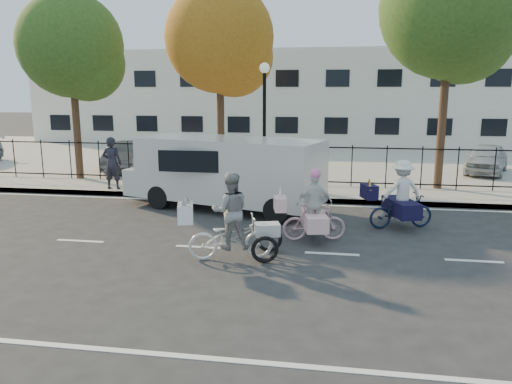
% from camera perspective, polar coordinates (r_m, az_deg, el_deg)
% --- Properties ---
extents(ground, '(120.00, 120.00, 0.00)m').
position_cam_1_polar(ground, '(11.69, -6.29, -6.30)').
color(ground, '#333334').
extents(road_markings, '(60.00, 9.52, 0.01)m').
position_cam_1_polar(road_markings, '(11.68, -6.29, -6.28)').
color(road_markings, silver).
rests_on(road_markings, ground).
extents(curb, '(60.00, 0.10, 0.15)m').
position_cam_1_polar(curb, '(16.42, -1.66, -0.67)').
color(curb, '#A8A399').
rests_on(curb, ground).
extents(sidewalk, '(60.00, 2.20, 0.15)m').
position_cam_1_polar(sidewalk, '(17.43, -1.02, 0.06)').
color(sidewalk, '#A8A399').
rests_on(sidewalk, ground).
extents(parking_lot, '(60.00, 15.60, 0.15)m').
position_cam_1_polar(parking_lot, '(26.12, 2.41, 3.97)').
color(parking_lot, '#A8A399').
rests_on(parking_lot, ground).
extents(iron_fence, '(58.00, 0.06, 1.50)m').
position_cam_1_polar(iron_fence, '(18.35, -0.43, 3.27)').
color(iron_fence, black).
rests_on(iron_fence, sidewalk).
extents(building, '(34.00, 10.00, 6.00)m').
position_cam_1_polar(building, '(35.83, 4.35, 10.75)').
color(building, silver).
rests_on(building, ground).
extents(lamppost, '(0.36, 0.36, 4.33)m').
position_cam_1_polar(lamppost, '(17.69, 0.97, 10.15)').
color(lamppost, black).
rests_on(lamppost, sidewalk).
extents(street_sign, '(0.85, 0.06, 1.80)m').
position_cam_1_polar(street_sign, '(18.29, -6.38, 4.80)').
color(street_sign, black).
rests_on(street_sign, sidewalk).
extents(zebra_trike, '(2.21, 1.29, 1.89)m').
position_cam_1_polar(zebra_trike, '(10.67, -2.88, -3.92)').
color(zebra_trike, silver).
rests_on(zebra_trike, ground).
extents(unicorn_bike, '(1.79, 1.27, 1.76)m').
position_cam_1_polar(unicorn_bike, '(12.03, 6.54, -2.55)').
color(unicorn_bike, '#D5A2AB').
rests_on(unicorn_bike, ground).
extents(bull_bike, '(2.00, 1.41, 1.80)m').
position_cam_1_polar(bull_bike, '(13.57, 16.19, -1.01)').
color(bull_bike, '#0F1934').
rests_on(bull_bike, ground).
extents(white_van, '(6.50, 3.56, 2.15)m').
position_cam_1_polar(white_van, '(15.06, -3.47, 2.49)').
color(white_van, silver).
rests_on(white_van, ground).
extents(pedestrian, '(0.70, 0.48, 1.83)m').
position_cam_1_polar(pedestrian, '(18.07, -16.13, 3.20)').
color(pedestrian, black).
rests_on(pedestrian, sidewalk).
extents(lot_car_b, '(3.04, 4.87, 1.26)m').
position_cam_1_polar(lot_car_b, '(22.98, -4.25, 4.65)').
color(lot_car_b, white).
rests_on(lot_car_b, parking_lot).
extents(lot_car_c, '(2.07, 3.95, 1.24)m').
position_cam_1_polar(lot_car_c, '(22.37, -14.73, 4.08)').
color(lot_car_c, '#53555B').
rests_on(lot_car_c, parking_lot).
extents(lot_car_d, '(2.64, 3.87, 1.22)m').
position_cam_1_polar(lot_car_d, '(22.85, 24.87, 3.51)').
color(lot_car_d, '#ADB1B5').
rests_on(lot_car_d, parking_lot).
extents(tree_west, '(3.89, 3.89, 7.13)m').
position_cam_1_polar(tree_west, '(20.59, -19.94, 14.93)').
color(tree_west, '#442D1D').
rests_on(tree_west, ground).
extents(tree_mid, '(4.09, 4.09, 7.49)m').
position_cam_1_polar(tree_mid, '(19.49, -3.72, 16.54)').
color(tree_mid, '#442D1D').
rests_on(tree_mid, ground).
extents(tree_east, '(4.66, 4.66, 8.55)m').
position_cam_1_polar(tree_east, '(18.71, 21.72, 18.27)').
color(tree_east, '#442D1D').
rests_on(tree_east, ground).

